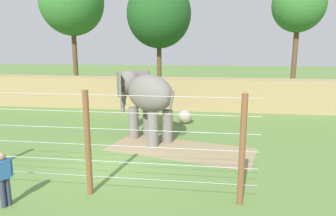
{
  "coord_description": "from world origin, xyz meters",
  "views": [
    {
      "loc": [
        3.81,
        -11.29,
        4.71
      ],
      "look_at": [
        1.63,
        4.66,
        1.4
      ],
      "focal_mm": 33.11,
      "sensor_mm": 36.0,
      "label": 1
    }
  ],
  "objects": [
    {
      "name": "tree_far_left",
      "position": [
        11.1,
        17.42,
        7.98
      ],
      "size": [
        4.44,
        4.44,
        10.37
      ],
      "color": "brown",
      "rests_on": "ground"
    },
    {
      "name": "tree_left_of_centre",
      "position": [
        -1.03,
        18.04,
        7.44
      ],
      "size": [
        5.93,
        5.93,
        10.57
      ],
      "color": "brown",
      "rests_on": "ground"
    },
    {
      "name": "elephant",
      "position": [
        0.65,
        3.64,
        2.22
      ],
      "size": [
        3.85,
        3.7,
        3.36
      ],
      "color": "slate",
      "rests_on": "ground"
    },
    {
      "name": "enrichment_ball",
      "position": [
        2.36,
        6.94,
        0.42
      ],
      "size": [
        0.84,
        0.84,
        0.84
      ],
      "primitive_type": "sphere",
      "color": "tan",
      "rests_on": "ground"
    },
    {
      "name": "ground_plane",
      "position": [
        0.0,
        0.0,
        0.0
      ],
      "size": [
        120.0,
        120.0,
        0.0
      ],
      "primitive_type": "plane",
      "color": "#5B7F3D"
    },
    {
      "name": "embankment_wall",
      "position": [
        0.0,
        11.32,
        1.14
      ],
      "size": [
        36.0,
        1.8,
        2.28
      ],
      "primitive_type": "cube",
      "color": "tan",
      "rests_on": "ground"
    },
    {
      "name": "dirt_patch",
      "position": [
        2.55,
        2.15,
        0.0
      ],
      "size": [
        7.06,
        4.28,
        0.01
      ],
      "primitive_type": "cube",
      "rotation": [
        0.0,
        0.0,
        -0.24
      ],
      "color": "#937F5B",
      "rests_on": "ground"
    },
    {
      "name": "tree_behind_wall",
      "position": [
        -8.82,
        16.69,
        8.49
      ],
      "size": [
        5.79,
        5.79,
        11.56
      ],
      "color": "brown",
      "rests_on": "ground"
    },
    {
      "name": "zookeeper",
      "position": [
        -2.08,
        -3.59,
        0.93
      ],
      "size": [
        0.37,
        0.57,
        1.67
      ],
      "color": "#33384C",
      "rests_on": "ground"
    },
    {
      "name": "cable_fence",
      "position": [
        0.03,
        -2.51,
        1.7
      ],
      "size": [
        10.59,
        0.18,
        3.36
      ],
      "color": "brown",
      "rests_on": "ground"
    }
  ]
}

